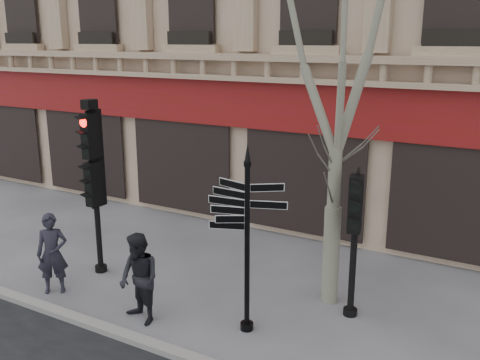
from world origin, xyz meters
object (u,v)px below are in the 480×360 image
(fingerpost, at_px, (247,208))
(pedestrian_a, at_px, (52,254))
(traffic_signal_secondary, at_px, (355,219))
(traffic_signal_main, at_px, (94,166))
(pedestrian_b, at_px, (139,279))
(plane_tree, at_px, (342,24))

(fingerpost, bearing_deg, pedestrian_a, 178.25)
(pedestrian_a, bearing_deg, traffic_signal_secondary, -17.99)
(traffic_signal_main, relative_size, pedestrian_a, 2.28)
(fingerpost, distance_m, pedestrian_b, 2.56)
(fingerpost, height_order, pedestrian_b, fingerpost)
(fingerpost, bearing_deg, traffic_signal_secondary, 33.91)
(traffic_signal_main, xyz_separation_m, traffic_signal_secondary, (5.78, 0.92, -0.55))
(plane_tree, distance_m, pedestrian_b, 6.09)
(traffic_signal_secondary, relative_size, plane_tree, 0.36)
(traffic_signal_main, xyz_separation_m, pedestrian_a, (-0.11, -1.27, -1.67))
(fingerpost, height_order, traffic_signal_secondary, fingerpost)
(plane_tree, xyz_separation_m, pedestrian_b, (-2.87, -2.61, -4.69))
(pedestrian_a, xyz_separation_m, pedestrian_b, (2.44, -0.07, 0.01))
(traffic_signal_secondary, xyz_separation_m, pedestrian_a, (-5.89, -2.19, -1.12))
(plane_tree, bearing_deg, pedestrian_a, -154.38)
(fingerpost, relative_size, traffic_signal_secondary, 1.25)
(traffic_signal_secondary, xyz_separation_m, pedestrian_b, (-3.45, -2.26, -1.11))
(pedestrian_a, bearing_deg, traffic_signal_main, 46.69)
(fingerpost, xyz_separation_m, pedestrian_b, (-1.93, -0.76, -1.51))
(plane_tree, height_order, pedestrian_a, plane_tree)
(fingerpost, relative_size, pedestrian_b, 2.00)
(traffic_signal_main, height_order, pedestrian_b, traffic_signal_main)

